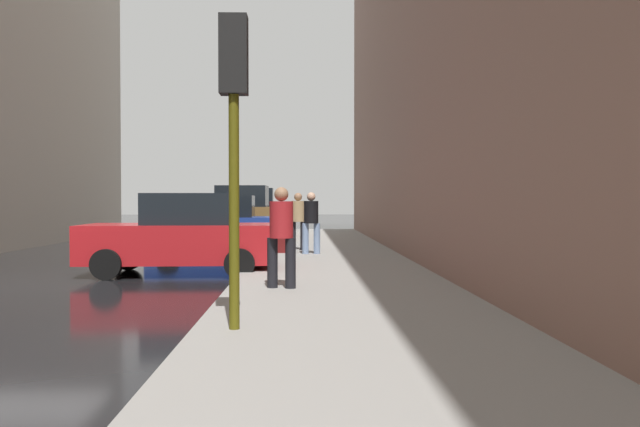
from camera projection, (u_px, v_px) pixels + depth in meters
The scene contains 12 objects.
ground_plane at pixel (32, 284), 12.18m from camera, with size 120.00×120.00×0.00m, color black.
sidewalk at pixel (338, 279), 12.35m from camera, with size 4.00×40.00×0.15m, color gray.
parked_red_hatchback at pixel (183, 236), 13.78m from camera, with size 4.24×2.14×1.79m.
parked_blue_sedan at pixel (219, 225), 19.77m from camera, with size 4.22×2.10×1.79m.
parked_bronze_suv at pixel (239, 215), 26.02m from camera, with size 4.67×2.20×2.25m.
parked_black_suv at pixel (249, 212), 31.33m from camera, with size 4.63×2.12×2.25m.
fire_hydrant at pixel (276, 236), 19.75m from camera, with size 0.42×0.22×0.70m.
traffic_light at pixel (234, 103), 7.14m from camera, with size 0.32×0.32×3.60m.
pedestrian_in_tan_coat at pixel (298, 218), 18.61m from camera, with size 0.53×0.48×1.71m.
pedestrian_in_red_jacket at pixel (281, 232), 10.54m from camera, with size 0.53×0.49×1.71m.
pedestrian_in_jeans at pixel (311, 219), 17.29m from camera, with size 0.50×0.41×1.71m.
rolling_suitcase at pixel (281, 240), 17.83m from camera, with size 0.38×0.57×1.04m.
Camera 1 is at (5.28, -12.30, 1.64)m, focal length 35.00 mm.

